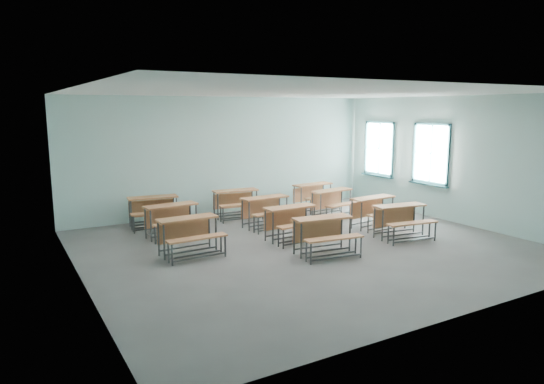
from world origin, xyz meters
The scene contains 12 objects.
room centered at (0.08, 0.03, 1.60)m, with size 9.04×8.04×3.24m.
desk_unit_r0c1 centered at (-0.05, -0.68, 0.50)m, with size 1.28×0.94×0.75m.
desk_unit_r0c2 centered at (2.18, -0.53, 0.50)m, with size 1.29×0.96×0.75m.
desk_unit_r1c0 centered at (-2.38, 0.64, 0.50)m, with size 1.22×0.85×0.75m.
desk_unit_r1c1 centered at (-0.02, 0.55, 0.50)m, with size 1.21×0.83×0.75m.
desk_unit_r1c2 centered at (2.34, 0.51, 0.50)m, with size 1.27×0.91×0.75m.
desk_unit_r2c0 centered at (-2.24, 2.07, 0.50)m, with size 1.26×0.91×0.75m.
desk_unit_r2c1 centered at (0.07, 1.86, 0.50)m, with size 1.24×0.87×0.75m.
desk_unit_r2c2 centered at (2.13, 1.88, 0.50)m, with size 1.29×0.95×0.75m.
desk_unit_r3c0 centered at (-2.32, 3.27, 0.50)m, with size 1.28×0.93×0.75m.
desk_unit_r3c1 centered at (-0.12, 3.17, 0.50)m, with size 1.27×0.91×0.75m.
desk_unit_r3c2 centered at (2.28, 3.00, 0.50)m, with size 1.26×0.91×0.75m.
Camera 1 is at (-5.62, -8.23, 2.87)m, focal length 32.00 mm.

